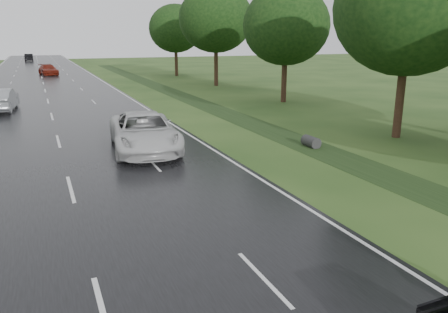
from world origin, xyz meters
name	(u,v)px	position (x,y,z in m)	size (l,w,h in m)	color
road	(44,86)	(0.00, 45.00, 0.02)	(14.00, 180.00, 0.04)	black
edge_stripe_east	(106,83)	(6.75, 45.00, 0.04)	(0.12, 180.00, 0.01)	silver
center_line	(44,86)	(0.00, 45.00, 0.04)	(0.12, 180.00, 0.01)	silver
drainage_ditch	(237,117)	(11.50, 18.71, 0.04)	(2.20, 120.00, 0.56)	black
tree_east_b	(410,8)	(17.00, 10.00, 6.68)	(7.60, 7.60, 10.11)	#331F15
tree_east_c	(286,26)	(18.20, 24.00, 6.14)	(7.00, 7.00, 9.29)	#331F15
tree_east_d	(216,19)	(17.80, 38.00, 7.15)	(8.00, 8.00, 10.76)	#331F15
tree_east_f	(175,29)	(17.50, 52.00, 6.37)	(7.20, 7.20, 9.62)	#331F15
white_pickup	(144,132)	(3.73, 12.44, 0.92)	(2.93, 6.36, 1.77)	silver
silver_sedan	(1,100)	(-3.22, 27.86, 0.86)	(1.73, 4.95, 1.63)	gray
far_car_red	(48,70)	(1.00, 59.89, 0.78)	(2.06, 5.08, 1.47)	#66160B
far_car_dark	(29,58)	(-1.68, 100.50, 0.85)	(1.73, 4.95, 1.63)	black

